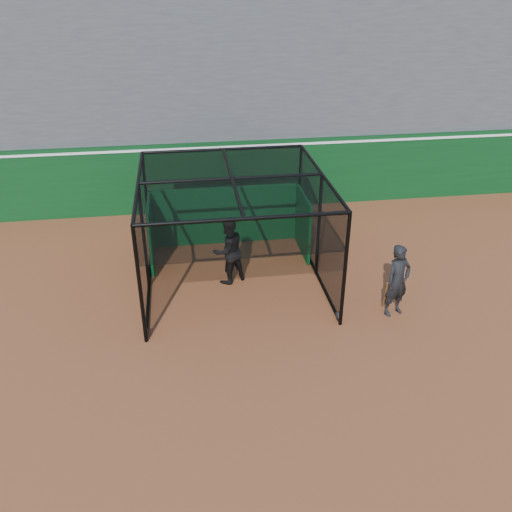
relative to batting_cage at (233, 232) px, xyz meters
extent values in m
plane|color=brown|center=(0.38, -3.23, -1.53)|extent=(120.00, 120.00, 0.00)
cube|color=#0A3B15|center=(0.38, 5.27, -0.28)|extent=(50.00, 0.45, 2.50)
cube|color=white|center=(0.38, 5.27, 0.82)|extent=(50.00, 0.50, 0.08)
cube|color=#4C4C4F|center=(0.38, 9.14, 2.35)|extent=(50.00, 7.85, 7.75)
cube|color=#07461B|center=(0.00, 2.39, -0.58)|extent=(4.67, 0.10, 1.90)
cylinder|color=black|center=(-2.40, -2.34, -1.42)|extent=(0.08, 0.22, 0.22)
cylinder|color=black|center=(2.40, -2.34, -1.42)|extent=(0.08, 0.22, 0.22)
cylinder|color=black|center=(-2.40, 2.31, -1.42)|extent=(0.08, 0.22, 0.22)
cylinder|color=black|center=(2.40, 2.31, -1.42)|extent=(0.08, 0.22, 0.22)
imported|color=black|center=(-0.15, -0.03, -0.54)|extent=(1.19, 1.11, 1.97)
imported|color=black|center=(3.90, -2.25, -0.56)|extent=(0.82, 0.68, 1.93)
cylinder|color=#593819|center=(3.65, -2.20, -0.98)|extent=(0.14, 0.34, 0.87)
camera|label=1|loc=(-1.30, -13.23, 6.46)|focal=38.00mm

